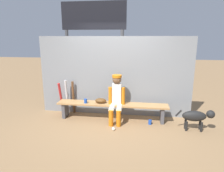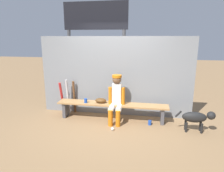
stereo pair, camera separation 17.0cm
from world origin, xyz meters
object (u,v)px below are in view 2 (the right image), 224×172
baseball (113,129)px  dugout_bench (112,107)px  baseball_glove (101,100)px  bat_aluminum_red (62,98)px  player_seated (116,97)px  dog (197,117)px  bat_wood_dark (74,97)px  cup_on_bench (86,101)px  bat_aluminum_silver (68,97)px  scoreboard (98,28)px  cup_on_ground (150,123)px

baseball → dugout_bench: bearing=101.2°
baseball_glove → bat_aluminum_red: 1.16m
player_seated → baseball_glove: player_seated is taller
player_seated → dog: player_seated is taller
bat_wood_dark → cup_on_bench: bearing=-40.3°
dugout_bench → bat_aluminum_silver: 1.30m
bat_wood_dark → scoreboard: (0.41, 1.13, 1.88)m
bat_aluminum_silver → scoreboard: size_ratio=0.28×
baseball → bat_aluminum_silver: bearing=148.4°
dugout_bench → baseball: dugout_bench is taller
cup_on_bench → scoreboard: (-0.04, 1.51, 1.84)m
scoreboard → dog: (2.66, -1.78, -1.99)m
baseball_glove → bat_aluminum_silver: (-0.98, 0.24, -0.02)m
bat_wood_dark → bat_aluminum_silver: bearing=-154.2°
player_seated → baseball_glove: 0.44m
bat_aluminum_red → cup_on_bench: 0.82m
player_seated → cup_on_bench: 0.80m
bat_wood_dark → cup_on_ground: (2.06, -0.48, -0.39)m
bat_wood_dark → scoreboard: size_ratio=0.27×
dugout_bench → cup_on_ground: dugout_bench is taller
cup_on_ground → scoreboard: 3.23m
player_seated → dugout_bench: bearing=138.4°
baseball → player_seated: bearing=90.3°
scoreboard → bat_aluminum_silver: bearing=-115.3°
baseball_glove → scoreboard: 2.37m
bat_aluminum_silver → cup_on_bench: 0.68m
bat_aluminum_silver → bat_aluminum_red: size_ratio=1.08×
bat_wood_dark → baseball: size_ratio=12.09×
baseball_glove → cup_on_ground: size_ratio=2.55×
bat_aluminum_silver → dog: bearing=-10.2°
player_seated → bat_aluminum_silver: (-1.39, 0.34, -0.15)m
cup_on_ground → bat_aluminum_silver: bearing=169.7°
bat_aluminum_red → cup_on_ground: bearing=-9.2°
bat_aluminum_red → cup_on_ground: bat_aluminum_red is taller
cup_on_ground → baseball_glove: bearing=172.4°
bat_wood_dark → cup_on_ground: size_ratio=8.13×
bat_aluminum_silver → dog: bat_aluminum_silver is taller
bat_wood_dark → bat_aluminum_silver: size_ratio=0.95×
bat_aluminum_silver → cup_on_bench: bat_aluminum_silver is taller
bat_aluminum_red → dog: (3.38, -0.56, -0.10)m
player_seated → bat_wood_dark: player_seated is taller
cup_on_bench → cup_on_ground: bearing=-3.4°
bat_aluminum_silver → dog: size_ratio=1.12×
bat_wood_dark → player_seated: bearing=-18.7°
bat_wood_dark → bat_aluminum_red: size_ratio=1.02×
cup_on_ground → cup_on_bench: size_ratio=1.00×
cup_on_bench → bat_wood_dark: bearing=139.7°
baseball_glove → bat_aluminum_silver: 1.01m
dugout_bench → bat_aluminum_red: bearing=171.3°
bat_wood_dark → bat_aluminum_silver: bat_aluminum_silver is taller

